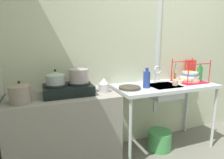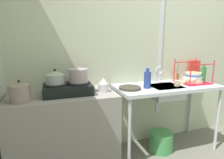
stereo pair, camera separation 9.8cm
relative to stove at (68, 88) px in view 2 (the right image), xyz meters
name	(u,v)px [view 2 (the right image)]	position (x,y,z in m)	size (l,w,h in m)	color
wall_back	(164,46)	(1.35, 0.34, 0.41)	(4.76, 0.10, 2.65)	#B8BDA1
wall_metal_strip	(161,36)	(1.27, 0.28, 0.54)	(0.05, 0.01, 2.12)	silver
counter_concrete	(65,132)	(-0.05, 0.00, -0.48)	(1.10, 0.57, 0.86)	gray
counter_sink	(167,91)	(1.21, 0.00, -0.13)	(1.30, 0.57, 0.86)	silver
stove	(68,88)	(0.00, 0.00, 0.00)	(0.49, 0.35, 0.12)	black
pot_on_left_burner	(55,77)	(-0.12, 0.00, 0.13)	(0.19, 0.19, 0.15)	#949D9C
pot_on_right_burner	(79,75)	(0.12, 0.00, 0.13)	(0.20, 0.20, 0.14)	#A29197
pot_beside_stove	(20,92)	(-0.43, -0.13, 0.03)	(0.19, 0.19, 0.20)	gray
percolator	(103,85)	(0.37, -0.04, 0.02)	(0.11, 0.11, 0.15)	silver
sink_basin	(165,92)	(1.17, -0.02, -0.13)	(0.38, 0.34, 0.15)	silver
faucet	(159,72)	(1.17, 0.14, 0.09)	(0.11, 0.07, 0.22)	silver
frying_pan	(130,88)	(0.69, -0.03, -0.04)	(0.25, 0.25, 0.03)	#3A3429
dish_rack	(193,78)	(1.61, 0.02, 0.01)	(0.37, 0.33, 0.31)	red
cup_by_rack	(177,83)	(1.30, -0.07, -0.02)	(0.07, 0.07, 0.07)	beige
small_bowl_on_drainboard	(181,82)	(1.43, 0.02, -0.04)	(0.11, 0.11, 0.04)	beige
bottle_by_sink	(147,80)	(0.90, -0.05, 0.05)	(0.08, 0.08, 0.24)	navy
bottle_by_rack	(203,75)	(1.73, -0.03, 0.05)	(0.06, 0.06, 0.25)	#296E32
cereal_box	(194,70)	(1.82, 0.24, 0.08)	(0.15, 0.05, 0.27)	red
utensil_jar	(177,76)	(1.53, 0.23, 0.00)	(0.06, 0.07, 0.24)	#A07C51
bucket_on_floor	(161,141)	(1.14, -0.03, -0.79)	(0.30, 0.30, 0.25)	#449651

